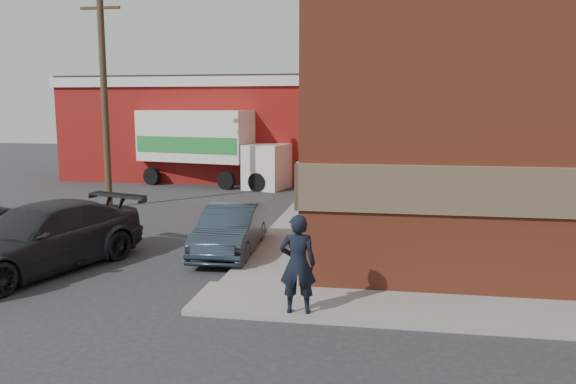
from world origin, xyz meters
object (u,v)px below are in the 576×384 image
at_px(suv_b, 39,238).
at_px(box_truck, 210,142).
at_px(brick_building, 541,86).
at_px(utility_pole, 104,87).
at_px(sedan, 231,230).
at_px(warehouse, 222,127).
at_px(man, 298,264).

relative_size(suv_b, box_truck, 0.70).
relative_size(brick_building, utility_pole, 2.03).
height_order(sedan, box_truck, box_truck).
relative_size(utility_pole, sedan, 2.24).
distance_m(warehouse, sedan, 18.04).
relative_size(brick_building, warehouse, 1.12).
xyz_separation_m(suv_b, box_truck, (-0.46, 15.33, 1.38)).
bearing_deg(utility_pole, brick_building, -0.02).
bearing_deg(brick_building, box_truck, 153.82).
distance_m(brick_building, sedan, 11.84).
bearing_deg(sedan, box_truck, 106.89).
xyz_separation_m(brick_building, man, (-6.78, -10.55, -3.62)).
height_order(utility_pole, sedan, utility_pole).
relative_size(utility_pole, box_truck, 1.12).
bearing_deg(sedan, utility_pole, 134.82).
relative_size(man, suv_b, 0.34).
bearing_deg(suv_b, warehouse, 112.05).
bearing_deg(utility_pole, suv_b, -73.30).
bearing_deg(box_truck, suv_b, -75.47).
distance_m(sedan, suv_b, 4.78).
bearing_deg(warehouse, sedan, -73.12).
bearing_deg(warehouse, man, -70.29).
height_order(warehouse, sedan, warehouse).
bearing_deg(warehouse, suv_b, -86.92).
height_order(warehouse, man, warehouse).
bearing_deg(sedan, brick_building, 30.73).
height_order(brick_building, warehouse, brick_building).
bearing_deg(sedan, man, -62.95).
xyz_separation_m(utility_pole, box_truck, (2.09, 6.83, -2.55)).
xyz_separation_m(warehouse, suv_b, (1.05, -19.50, -2.00)).
relative_size(man, box_truck, 0.24).
distance_m(brick_building, man, 13.05).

